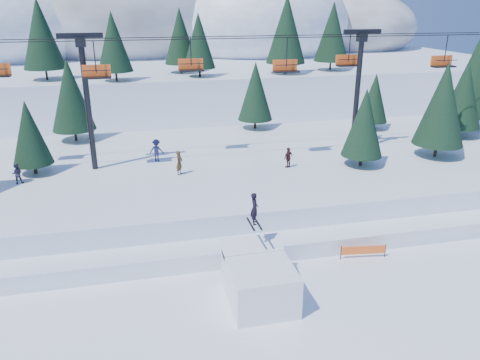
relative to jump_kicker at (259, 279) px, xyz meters
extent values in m
plane|color=white|center=(-0.04, -1.69, -1.23)|extent=(160.00, 160.00, 0.00)
cube|color=white|center=(-0.04, 16.31, 0.02)|extent=(70.00, 22.00, 2.50)
cube|color=white|center=(-0.04, 6.31, -0.68)|extent=(70.00, 6.00, 1.10)
cube|color=white|center=(-0.04, 66.31, 1.77)|extent=(110.00, 60.00, 6.00)
ellipsoid|color=#605B59|center=(-6.04, 76.31, 12.03)|extent=(44.00, 39.60, 26.40)
ellipsoid|color=white|center=(17.96, 68.31, 10.19)|extent=(34.00, 30.60, 19.72)
ellipsoid|color=#605B59|center=(37.96, 74.31, 8.89)|extent=(30.00, 27.00, 15.00)
cylinder|color=black|center=(-7.42, 38.45, 5.33)|extent=(0.26, 0.26, 1.12)
cone|color=black|center=(-7.42, 38.45, 9.31)|extent=(4.15, 4.15, 6.86)
cylinder|color=black|center=(2.83, 39.59, 5.31)|extent=(0.26, 0.26, 1.09)
cone|color=black|center=(2.83, 39.59, 9.19)|extent=(4.03, 4.03, 6.67)
cylinder|color=black|center=(14.27, 39.83, 5.46)|extent=(0.26, 0.26, 1.38)
cone|color=black|center=(14.27, 39.83, 10.40)|extent=(5.14, 5.14, 8.50)
cylinder|color=black|center=(-15.71, 41.23, 5.43)|extent=(0.26, 0.26, 1.32)
cone|color=black|center=(-15.71, 41.23, 10.16)|extent=(4.92, 4.92, 8.14)
cylinder|color=black|center=(21.36, 41.46, 5.40)|extent=(0.26, 0.26, 1.26)
cone|color=black|center=(21.36, 41.46, 9.91)|extent=(4.69, 4.69, 7.76)
cylinder|color=black|center=(0.98, 43.82, 5.35)|extent=(0.26, 0.26, 1.16)
cone|color=black|center=(0.98, 43.82, 9.49)|extent=(4.31, 4.31, 7.13)
cube|color=white|center=(0.00, -0.13, -0.12)|extent=(3.28, 4.05, 2.22)
cube|color=white|center=(0.00, 1.61, 1.04)|extent=(3.28, 1.42, 0.79)
imported|color=black|center=(0.10, 1.47, 3.40)|extent=(0.50, 0.69, 1.76)
cube|color=black|center=(-0.10, 1.47, 2.51)|extent=(0.11, 1.65, 0.03)
cube|color=black|center=(0.30, 1.47, 2.51)|extent=(0.11, 1.65, 0.03)
cylinder|color=black|center=(-9.04, 16.31, 6.27)|extent=(0.44, 0.44, 10.00)
cube|color=black|center=(-9.04, 16.31, 11.37)|extent=(3.20, 0.35, 0.35)
cube|color=black|center=(-9.04, 16.31, 10.92)|extent=(0.70, 0.70, 0.70)
cylinder|color=black|center=(12.96, 16.31, 6.27)|extent=(0.44, 0.44, 10.00)
cube|color=black|center=(12.96, 16.31, 11.37)|extent=(3.20, 0.35, 0.35)
cube|color=black|center=(12.96, 16.31, 10.92)|extent=(0.70, 0.70, 0.70)
cylinder|color=black|center=(1.96, 15.11, 11.07)|extent=(46.00, 0.06, 0.06)
cylinder|color=black|center=(1.96, 17.51, 11.07)|extent=(46.00, 0.06, 0.06)
cylinder|color=black|center=(-8.09, 15.11, 9.97)|extent=(0.08, 0.08, 2.20)
cube|color=black|center=(-8.09, 15.11, 8.52)|extent=(2.00, 0.75, 0.12)
cube|color=#FE5D1D|center=(-8.09, 15.49, 8.97)|extent=(2.00, 0.10, 0.85)
cylinder|color=black|center=(-8.09, 14.76, 9.07)|extent=(2.00, 0.06, 0.06)
cylinder|color=black|center=(-0.97, 17.51, 9.97)|extent=(0.08, 0.08, 2.20)
cube|color=black|center=(-0.97, 17.51, 8.52)|extent=(2.00, 0.75, 0.12)
cube|color=#FE5D1D|center=(-0.97, 17.89, 8.97)|extent=(2.00, 0.10, 0.85)
cylinder|color=black|center=(-0.97, 17.16, 9.07)|extent=(2.00, 0.06, 0.06)
cylinder|color=black|center=(6.16, 15.11, 9.97)|extent=(0.08, 0.08, 2.20)
cube|color=black|center=(6.16, 15.11, 8.52)|extent=(2.00, 0.75, 0.12)
cube|color=#FE5D1D|center=(6.16, 15.49, 8.97)|extent=(2.00, 0.10, 0.85)
cylinder|color=black|center=(6.16, 14.76, 9.07)|extent=(2.00, 0.06, 0.06)
cylinder|color=black|center=(12.51, 17.51, 9.97)|extent=(0.08, 0.08, 2.20)
cube|color=black|center=(12.51, 17.51, 8.52)|extent=(2.00, 0.75, 0.12)
cube|color=#FE5D1D|center=(12.51, 17.89, 8.97)|extent=(2.00, 0.10, 0.85)
cylinder|color=black|center=(12.51, 17.16, 9.07)|extent=(2.00, 0.06, 0.06)
cylinder|color=black|center=(20.07, 15.11, 9.97)|extent=(0.08, 0.08, 2.20)
cube|color=black|center=(20.07, 15.11, 8.52)|extent=(2.00, 0.75, 0.12)
cube|color=#FE5D1D|center=(20.07, 15.49, 8.97)|extent=(2.00, 0.10, 0.85)
cylinder|color=black|center=(20.07, 14.76, 9.07)|extent=(2.00, 0.06, 0.06)
cylinder|color=black|center=(19.07, 13.10, 1.82)|extent=(0.26, 0.26, 1.11)
cone|color=black|center=(19.07, 13.10, 5.79)|extent=(4.12, 4.12, 6.82)
cylinder|color=black|center=(25.04, 18.14, 1.76)|extent=(0.26, 0.26, 0.99)
cone|color=black|center=(25.04, 18.14, 5.28)|extent=(3.66, 3.66, 6.05)
cylinder|color=black|center=(28.43, 21.12, 1.96)|extent=(0.26, 0.26, 1.38)
cone|color=black|center=(28.43, 21.12, 6.89)|extent=(5.13, 5.13, 8.48)
cylinder|color=black|center=(18.23, 22.80, 1.67)|extent=(0.26, 0.26, 0.80)
cone|color=black|center=(18.23, 22.80, 4.53)|extent=(2.97, 2.97, 4.92)
cylinder|color=black|center=(-11.28, 25.13, 1.81)|extent=(0.26, 0.26, 1.07)
cone|color=black|center=(-11.28, 25.13, 5.63)|extent=(3.98, 3.98, 6.59)
cylinder|color=black|center=(6.52, 25.81, 1.75)|extent=(0.26, 0.26, 0.96)
cone|color=black|center=(6.52, 25.81, 5.16)|extent=(3.55, 3.55, 5.87)
cylinder|color=black|center=(-13.44, 16.21, 1.67)|extent=(0.26, 0.26, 0.79)
cone|color=black|center=(-13.44, 16.21, 4.49)|extent=(2.94, 2.94, 4.87)
cylinder|color=black|center=(11.75, 12.31, 1.70)|extent=(0.26, 0.26, 0.87)
cone|color=black|center=(11.75, 12.31, 4.81)|extent=(3.23, 3.23, 5.34)
imported|color=#3F1C1C|center=(5.94, 13.18, 2.09)|extent=(1.04, 0.84, 1.65)
imported|color=#29253E|center=(-14.26, 14.18, 2.02)|extent=(0.76, 0.62, 1.50)
imported|color=#48371A|center=(-2.65, 13.47, 2.21)|extent=(0.73, 0.82, 1.88)
imported|color=#1F3521|center=(15.27, 19.82, 2.02)|extent=(0.79, 0.57, 1.49)
imported|color=navy|center=(-4.13, 17.15, 2.19)|extent=(1.35, 1.05, 1.85)
cylinder|color=black|center=(6.00, 2.89, -0.78)|extent=(0.06, 0.06, 0.90)
cylinder|color=black|center=(8.77, 2.52, -0.78)|extent=(0.06, 0.06, 0.90)
cube|color=#FE5D1D|center=(7.38, 2.71, -0.68)|extent=(2.78, 0.41, 0.55)
cylinder|color=black|center=(8.23, 4.42, -0.78)|extent=(0.06, 0.06, 0.90)
cylinder|color=black|center=(11.02, 4.23, -0.78)|extent=(0.06, 0.06, 0.90)
cube|color=#FE5D1D|center=(9.62, 4.32, -0.68)|extent=(2.80, 0.23, 0.55)
camera|label=1|loc=(-5.68, -20.27, 13.54)|focal=35.00mm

